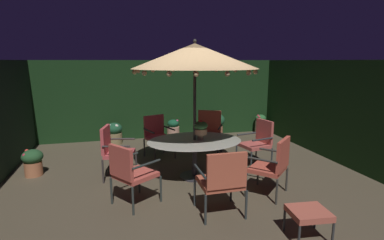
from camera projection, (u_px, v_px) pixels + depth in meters
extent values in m
cube|color=brown|center=(188.00, 179.00, 5.84)|extent=(7.56, 7.34, 0.02)
cube|color=black|center=(160.00, 99.00, 8.96)|extent=(7.56, 0.30, 2.29)
cube|color=black|center=(349.00, 113.00, 6.51)|extent=(0.30, 7.34, 2.29)
cylinder|color=#2D2B32|center=(195.00, 176.00, 5.94)|extent=(0.58, 0.58, 0.03)
cylinder|color=#2D2B32|center=(195.00, 159.00, 5.88)|extent=(0.09, 0.09, 0.73)
ellipsoid|color=#B3B0A0|center=(195.00, 141.00, 5.80)|extent=(1.85, 1.44, 0.03)
cylinder|color=#31302B|center=(195.00, 120.00, 5.72)|extent=(0.06, 0.06, 2.29)
cone|color=tan|center=(195.00, 56.00, 5.49)|extent=(2.36, 2.36, 0.46)
sphere|color=#31302B|center=(195.00, 41.00, 5.43)|extent=(0.07, 0.07, 0.07)
sphere|color=#F9DB8C|center=(249.00, 71.00, 5.84)|extent=(0.08, 0.08, 0.08)
sphere|color=#F9DB8C|center=(235.00, 70.00, 6.23)|extent=(0.08, 0.08, 0.08)
sphere|color=#F9DB8C|center=(216.00, 70.00, 6.52)|extent=(0.08, 0.08, 0.08)
sphere|color=#F9DB8C|center=(195.00, 70.00, 6.63)|extent=(0.08, 0.08, 0.08)
sphere|color=#F9DB8C|center=(173.00, 70.00, 6.52)|extent=(0.08, 0.08, 0.08)
sphere|color=#F9DB8C|center=(153.00, 70.00, 6.21)|extent=(0.08, 0.08, 0.08)
sphere|color=#F9DB8C|center=(138.00, 71.00, 5.73)|extent=(0.08, 0.08, 0.08)
sphere|color=#F9DB8C|center=(134.00, 72.00, 5.29)|extent=(0.08, 0.08, 0.08)
sphere|color=#F9DB8C|center=(144.00, 73.00, 4.82)|extent=(0.08, 0.08, 0.08)
sphere|color=#F9DB8C|center=(169.00, 74.00, 4.53)|extent=(0.08, 0.08, 0.08)
sphere|color=#F9DB8C|center=(196.00, 74.00, 4.46)|extent=(0.08, 0.08, 0.08)
sphere|color=#F9DB8C|center=(227.00, 74.00, 4.57)|extent=(0.08, 0.08, 0.08)
sphere|color=#F9DB8C|center=(249.00, 73.00, 4.88)|extent=(0.08, 0.08, 0.08)
sphere|color=#F9DB8C|center=(255.00, 72.00, 5.30)|extent=(0.08, 0.08, 0.08)
cylinder|color=tan|center=(200.00, 137.00, 5.82)|extent=(0.12, 0.12, 0.11)
cylinder|color=tan|center=(200.00, 131.00, 5.80)|extent=(0.26, 0.26, 0.11)
ellipsoid|color=#336834|center=(201.00, 126.00, 5.78)|extent=(0.28, 0.28, 0.17)
sphere|color=red|center=(201.00, 122.00, 5.77)|extent=(0.10, 0.10, 0.10)
cylinder|color=#302D2F|center=(175.00, 150.00, 7.02)|extent=(0.04, 0.04, 0.44)
cylinder|color=#302D2F|center=(155.00, 153.00, 6.72)|extent=(0.04, 0.04, 0.44)
cylinder|color=#302D2F|center=(164.00, 144.00, 7.46)|extent=(0.04, 0.04, 0.44)
cylinder|color=#302D2F|center=(144.00, 148.00, 7.17)|extent=(0.04, 0.04, 0.44)
cube|color=#BE4247|center=(159.00, 138.00, 7.04)|extent=(0.68, 0.68, 0.07)
cube|color=#BE4247|center=(154.00, 125.00, 7.20)|extent=(0.50, 0.23, 0.48)
cylinder|color=#302D2F|center=(169.00, 128.00, 7.15)|extent=(0.21, 0.51, 0.04)
cylinder|color=#302D2F|center=(149.00, 131.00, 6.85)|extent=(0.21, 0.51, 0.04)
cylinder|color=#322D2C|center=(136.00, 162.00, 6.14)|extent=(0.04, 0.04, 0.46)
cylinder|color=#322D2C|center=(132.00, 171.00, 5.60)|extent=(0.04, 0.04, 0.46)
cylinder|color=#322D2C|center=(110.00, 162.00, 6.12)|extent=(0.04, 0.04, 0.46)
cylinder|color=#322D2C|center=(103.00, 172.00, 5.59)|extent=(0.04, 0.04, 0.46)
cube|color=#BA4447|center=(120.00, 154.00, 5.81)|extent=(0.63, 0.64, 0.07)
cube|color=#BA4447|center=(106.00, 139.00, 5.75)|extent=(0.18, 0.52, 0.51)
cylinder|color=#322D2C|center=(122.00, 139.00, 6.03)|extent=(0.51, 0.15, 0.04)
cylinder|color=#322D2C|center=(116.00, 146.00, 5.50)|extent=(0.51, 0.15, 0.04)
cylinder|color=#29302D|center=(139.00, 180.00, 5.20)|extent=(0.04, 0.04, 0.45)
cylinder|color=#29302D|center=(161.00, 189.00, 4.85)|extent=(0.04, 0.04, 0.45)
cylinder|color=#29302D|center=(111.00, 191.00, 4.78)|extent=(0.04, 0.04, 0.45)
cylinder|color=#29302D|center=(133.00, 201.00, 4.43)|extent=(0.04, 0.04, 0.45)
cube|color=#BE4D40|center=(136.00, 175.00, 4.76)|extent=(0.76, 0.76, 0.07)
cube|color=#BE4D40|center=(121.00, 162.00, 4.51)|extent=(0.35, 0.46, 0.49)
cylinder|color=#29302D|center=(125.00, 157.00, 4.89)|extent=(0.47, 0.34, 0.04)
cylinder|color=#29302D|center=(147.00, 164.00, 4.54)|extent=(0.47, 0.34, 0.04)
cylinder|color=#2A3030|center=(195.00, 192.00, 4.72)|extent=(0.04, 0.04, 0.45)
cylinder|color=#2A3030|center=(231.00, 188.00, 4.87)|extent=(0.04, 0.04, 0.45)
cylinder|color=#2A3030|center=(205.00, 210.00, 4.16)|extent=(0.04, 0.04, 0.45)
cylinder|color=#2A3030|center=(246.00, 205.00, 4.31)|extent=(0.04, 0.04, 0.45)
cube|color=#B5543A|center=(220.00, 183.00, 4.46)|extent=(0.60, 0.58, 0.07)
cube|color=#B5543A|center=(227.00, 171.00, 4.14)|extent=(0.59, 0.06, 0.51)
cylinder|color=#2A3030|center=(200.00, 171.00, 4.35)|extent=(0.04, 0.56, 0.04)
cylinder|color=#2A3030|center=(239.00, 167.00, 4.50)|extent=(0.04, 0.56, 0.04)
cylinder|color=#32312C|center=(246.00, 185.00, 5.03)|extent=(0.04, 0.04, 0.43)
cylinder|color=#32312C|center=(258.00, 174.00, 5.53)|extent=(0.04, 0.04, 0.43)
cylinder|color=#32312C|center=(277.00, 192.00, 4.75)|extent=(0.04, 0.04, 0.43)
cylinder|color=#32312C|center=(287.00, 180.00, 5.25)|extent=(0.04, 0.04, 0.43)
cube|color=#BA4B39|center=(267.00, 169.00, 5.09)|extent=(0.78, 0.78, 0.07)
cube|color=#BA4B39|center=(283.00, 155.00, 4.90)|extent=(0.46, 0.43, 0.52)
cylinder|color=#32312C|center=(262.00, 160.00, 4.80)|extent=(0.37, 0.39, 0.04)
cylinder|color=#32312C|center=(273.00, 151.00, 5.29)|extent=(0.37, 0.39, 0.04)
cylinder|color=#2C3234|center=(251.00, 162.00, 6.19)|extent=(0.04, 0.04, 0.42)
cylinder|color=#2C3234|center=(236.00, 155.00, 6.66)|extent=(0.04, 0.04, 0.42)
cylinder|color=#2C3234|center=(272.00, 158.00, 6.44)|extent=(0.04, 0.04, 0.42)
cylinder|color=#2C3234|center=(256.00, 151.00, 6.90)|extent=(0.04, 0.04, 0.42)
cube|color=#B24D46|center=(254.00, 145.00, 6.50)|extent=(0.64, 0.62, 0.07)
cube|color=#B24D46|center=(264.00, 131.00, 6.56)|extent=(0.16, 0.51, 0.51)
cylinder|color=#2C3234|center=(263.00, 139.00, 6.23)|extent=(0.53, 0.15, 0.04)
cylinder|color=#2C3234|center=(247.00, 134.00, 6.69)|extent=(0.53, 0.15, 0.04)
cylinder|color=#292C30|center=(218.00, 150.00, 6.98)|extent=(0.04, 0.04, 0.45)
cylinder|color=#292C30|center=(193.00, 148.00, 7.11)|extent=(0.04, 0.04, 0.45)
cylinder|color=#292C30|center=(221.00, 144.00, 7.49)|extent=(0.04, 0.04, 0.45)
cylinder|color=#292C30|center=(198.00, 142.00, 7.62)|extent=(0.04, 0.04, 0.45)
cube|color=#BD563D|center=(208.00, 135.00, 7.25)|extent=(0.76, 0.73, 0.07)
cube|color=#BD563D|center=(210.00, 121.00, 7.43)|extent=(0.53, 0.32, 0.54)
cylinder|color=#292C30|center=(220.00, 127.00, 7.14)|extent=(0.27, 0.47, 0.04)
cylinder|color=#292C30|center=(196.00, 126.00, 7.27)|extent=(0.27, 0.47, 0.04)
cylinder|color=#2D2E2F|center=(284.00, 220.00, 4.02)|extent=(0.03, 0.03, 0.31)
cylinder|color=#2D2E2F|center=(315.00, 218.00, 4.09)|extent=(0.03, 0.03, 0.31)
cylinder|color=#2D2E2F|center=(299.00, 237.00, 3.64)|extent=(0.03, 0.03, 0.31)
cylinder|color=#2D2E2F|center=(333.00, 234.00, 3.70)|extent=(0.03, 0.03, 0.31)
cube|color=#B55643|center=(309.00, 213.00, 3.83)|extent=(0.52, 0.48, 0.08)
cylinder|color=#AC6642|center=(34.00, 169.00, 5.99)|extent=(0.34, 0.34, 0.29)
ellipsoid|color=#224926|center=(32.00, 157.00, 5.94)|extent=(0.40, 0.40, 0.28)
sphere|color=red|center=(41.00, 155.00, 6.00)|extent=(0.06, 0.06, 0.06)
sphere|color=red|center=(37.00, 152.00, 6.09)|extent=(0.08, 0.08, 0.08)
sphere|color=red|center=(27.00, 151.00, 5.99)|extent=(0.08, 0.08, 0.08)
sphere|color=#C8263F|center=(25.00, 156.00, 5.82)|extent=(0.09, 0.09, 0.09)
sphere|color=red|center=(33.00, 155.00, 5.82)|extent=(0.06, 0.06, 0.06)
cylinder|color=#7B6F55|center=(260.00, 127.00, 9.56)|extent=(0.33, 0.33, 0.38)
ellipsoid|color=#285F2F|center=(261.00, 118.00, 9.51)|extent=(0.34, 0.34, 0.24)
sphere|color=#C23A45|center=(263.00, 116.00, 9.52)|extent=(0.08, 0.08, 0.08)
sphere|color=red|center=(261.00, 116.00, 9.59)|extent=(0.09, 0.09, 0.09)
sphere|color=#C4392F|center=(258.00, 118.00, 9.55)|extent=(0.09, 0.09, 0.09)
sphere|color=#C43244|center=(258.00, 116.00, 9.47)|extent=(0.09, 0.09, 0.09)
sphere|color=#CE3944|center=(259.00, 117.00, 9.38)|extent=(0.07, 0.07, 0.07)
sphere|color=#D1393C|center=(263.00, 118.00, 9.42)|extent=(0.08, 0.08, 0.08)
cylinder|color=#A46145|center=(214.00, 132.00, 8.86)|extent=(0.51, 0.51, 0.38)
ellipsoid|color=#1C4E2E|center=(214.00, 120.00, 8.79)|extent=(0.61, 0.61, 0.43)
sphere|color=beige|center=(219.00, 117.00, 8.78)|extent=(0.10, 0.10, 0.10)
sphere|color=silver|center=(211.00, 119.00, 8.93)|extent=(0.07, 0.07, 0.07)
sphere|color=silver|center=(214.00, 119.00, 8.55)|extent=(0.07, 0.07, 0.07)
cylinder|color=olive|center=(114.00, 138.00, 8.27)|extent=(0.43, 0.43, 0.31)
ellipsoid|color=#1B492D|center=(114.00, 129.00, 8.22)|extent=(0.45, 0.45, 0.32)
sphere|color=beige|center=(119.00, 127.00, 8.23)|extent=(0.06, 0.06, 0.06)
sphere|color=silver|center=(117.00, 124.00, 8.38)|extent=(0.09, 0.09, 0.09)
sphere|color=silver|center=(110.00, 125.00, 8.21)|extent=(0.08, 0.08, 0.08)
sphere|color=silver|center=(109.00, 126.00, 8.10)|extent=(0.10, 0.10, 0.10)
sphere|color=beige|center=(117.00, 126.00, 8.11)|extent=(0.11, 0.11, 0.11)
cylinder|color=tan|center=(173.00, 133.00, 8.68)|extent=(0.36, 0.36, 0.40)
ellipsoid|color=#154A2D|center=(173.00, 124.00, 8.63)|extent=(0.33, 0.33, 0.23)
sphere|color=#E44675|center=(177.00, 121.00, 8.62)|extent=(0.07, 0.07, 0.07)
sphere|color=#D9517E|center=(172.00, 122.00, 8.73)|extent=(0.10, 0.10, 0.10)
sphere|color=#D44C76|center=(170.00, 122.00, 8.58)|extent=(0.06, 0.06, 0.06)
sphere|color=#E25568|center=(173.00, 124.00, 8.54)|extent=(0.11, 0.11, 0.11)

